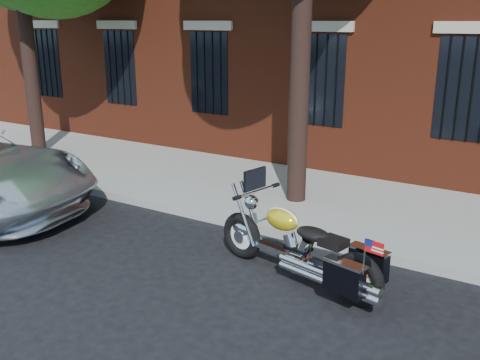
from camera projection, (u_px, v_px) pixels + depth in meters
The scene contains 4 objects.
ground at pixel (185, 254), 8.29m from camera, with size 120.00×120.00×0.00m, color black.
curb at pixel (232, 222), 9.39m from camera, with size 40.00×0.16×0.15m, color gray.
sidewalk at pixel (281, 194), 10.93m from camera, with size 40.00×3.60×0.15m, color gray.
motorcycle at pixel (303, 250), 7.25m from camera, with size 2.76×1.23×1.45m.
Camera 1 is at (4.71, -6.03, 3.50)m, focal length 40.00 mm.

